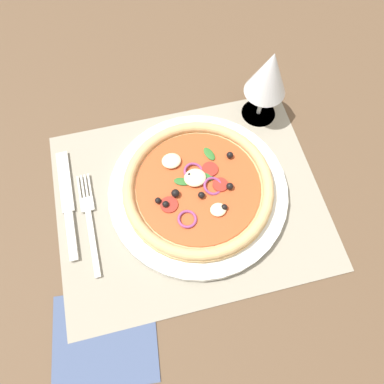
{
  "coord_description": "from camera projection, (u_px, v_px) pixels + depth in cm",
  "views": [
    {
      "loc": [
        -4.99,
        -22.71,
        54.86
      ],
      "look_at": [
        0.51,
        0.0,
        2.82
      ],
      "focal_mm": 32.94,
      "sensor_mm": 36.0,
      "label": 1
    }
  ],
  "objects": [
    {
      "name": "wine_glass",
      "position": [
        269.0,
        76.0,
        0.58
      ],
      "size": [
        7.2,
        7.2,
        14.9
      ],
      "color": "silver",
      "rests_on": "ground_plane"
    },
    {
      "name": "ground_plane",
      "position": [
        189.0,
        202.0,
        0.61
      ],
      "size": [
        190.0,
        140.0,
        2.4
      ],
      "primitive_type": "cube",
      "color": "brown"
    },
    {
      "name": "napkin",
      "position": [
        105.0,
        337.0,
        0.51
      ],
      "size": [
        16.22,
        14.9,
        0.36
      ],
      "primitive_type": "cube",
      "rotation": [
        0.0,
        0.0,
        -0.11
      ],
      "color": "#425175",
      "rests_on": "ground_plane"
    },
    {
      "name": "plate",
      "position": [
        198.0,
        191.0,
        0.59
      ],
      "size": [
        29.85,
        29.85,
        1.42
      ],
      "primitive_type": "cylinder",
      "color": "silver",
      "rests_on": "placemat"
    },
    {
      "name": "knife",
      "position": [
        68.0,
        202.0,
        0.59
      ],
      "size": [
        2.16,
        20.02,
        0.62
      ],
      "rotation": [
        0.0,
        0.0,
        1.58
      ],
      "color": "silver",
      "rests_on": "placemat"
    },
    {
      "name": "pizza",
      "position": [
        198.0,
        186.0,
        0.57
      ],
      "size": [
        24.82,
        24.82,
        2.63
      ],
      "color": "tan",
      "rests_on": "plate"
    },
    {
      "name": "fork",
      "position": [
        89.0,
        217.0,
        0.58
      ],
      "size": [
        2.29,
        18.03,
        0.44
      ],
      "rotation": [
        0.0,
        0.0,
        1.59
      ],
      "color": "silver",
      "rests_on": "placemat"
    },
    {
      "name": "placemat",
      "position": [
        189.0,
        199.0,
        0.59
      ],
      "size": [
        44.11,
        35.61,
        0.4
      ],
      "primitive_type": "cube",
      "color": "gray",
      "rests_on": "ground_plane"
    }
  ]
}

